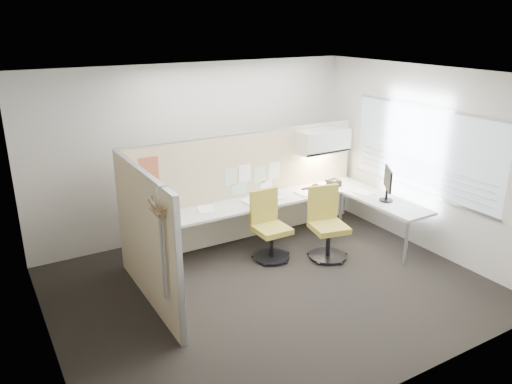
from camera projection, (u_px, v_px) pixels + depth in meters
floor at (270, 288)px, 6.73m from camera, size 5.50×4.50×0.01m
ceiling at (272, 75)px, 5.81m from camera, size 5.50×4.50×0.01m
wall_back at (197, 151)px, 8.10m from camera, size 5.50×0.02×2.80m
wall_front at (406, 260)px, 4.44m from camera, size 5.50×0.02×2.80m
wall_left at (37, 235)px, 4.95m from camera, size 0.02×4.50×2.80m
wall_right at (424, 160)px, 7.59m from camera, size 0.02×4.50×2.80m
window_pane at (424, 150)px, 7.53m from camera, size 0.01×2.80×1.30m
partition_back at (247, 187)px, 8.01m from camera, size 4.10×0.06×1.75m
partition_left at (146, 238)px, 6.13m from camera, size 0.06×2.20×1.75m
desk at (282, 207)px, 7.90m from camera, size 4.00×2.07×0.73m
overhead_bin at (323, 141)px, 8.28m from camera, size 0.90×0.36×0.38m
task_light_strip at (323, 153)px, 8.35m from camera, size 0.60×0.06×0.02m
pinned_papers at (252, 177)px, 7.97m from camera, size 1.01×0.00×0.47m
poster at (149, 169)px, 7.03m from camera, size 0.28×0.00×0.35m
chair_left at (269, 228)px, 7.44m from camera, size 0.54×0.54×1.03m
chair_right at (327, 226)px, 7.46m from camera, size 0.59×0.61×1.07m
monitor at (388, 182)px, 7.71m from camera, size 0.31×0.43×0.53m
phone at (334, 183)px, 8.48m from camera, size 0.24×0.23×0.12m
stapler at (306, 189)px, 8.26m from camera, size 0.14×0.04×0.05m
tape_dispenser at (315, 186)px, 8.41m from camera, size 0.11×0.09×0.06m
coat_hook at (158, 219)px, 5.29m from camera, size 0.18×0.43×1.31m
paper_stack_0 at (160, 220)px, 7.03m from camera, size 0.29×0.34×0.04m
paper_stack_1 at (205, 209)px, 7.43m from camera, size 0.30×0.35×0.02m
paper_stack_2 at (252, 202)px, 7.69m from camera, size 0.25×0.32×0.05m
paper_stack_3 at (272, 197)px, 7.95m from camera, size 0.25×0.31×0.02m
paper_stack_4 at (305, 193)px, 8.12m from camera, size 0.23×0.30×0.02m
paper_stack_5 at (364, 193)px, 8.13m from camera, size 0.27×0.33×0.02m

